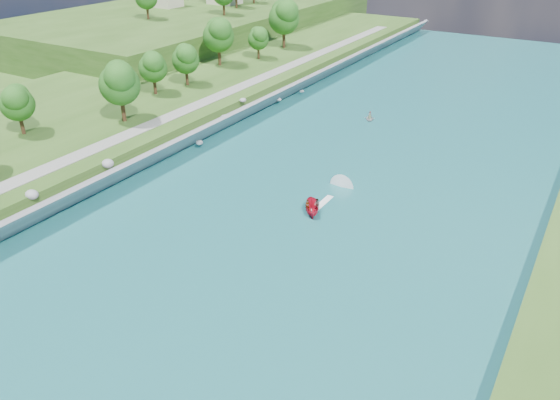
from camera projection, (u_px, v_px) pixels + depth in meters
The scene contains 9 objects.
ground at pixel (252, 257), 61.08m from camera, with size 260.00×260.00×0.00m, color #2D5119.
river_water at pixel (331, 188), 76.20m from camera, with size 55.00×240.00×0.10m, color #1A6165.
berm_west at pixel (82, 116), 98.26m from camera, with size 45.00×240.00×3.50m, color #2D5119.
ridge_west at pixel (200, 21), 168.61m from camera, with size 60.00×120.00×9.00m, color #2D5119.
riprap_bank at pixel (181, 143), 86.28m from camera, with size 4.49×236.00×4.40m.
riverside_path at pixel (154, 123), 89.42m from camera, with size 3.00×200.00×0.10m, color gray.
trees_west at pixel (108, 81), 91.98m from camera, with size 17.35×153.20×13.90m.
motorboat at pixel (318, 203), 70.70m from camera, with size 3.60×18.93×1.93m.
raft at pixel (370, 118), 100.99m from camera, with size 2.90×3.36×1.61m.
Camera 1 is at (29.12, -42.04, 34.15)m, focal length 35.00 mm.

